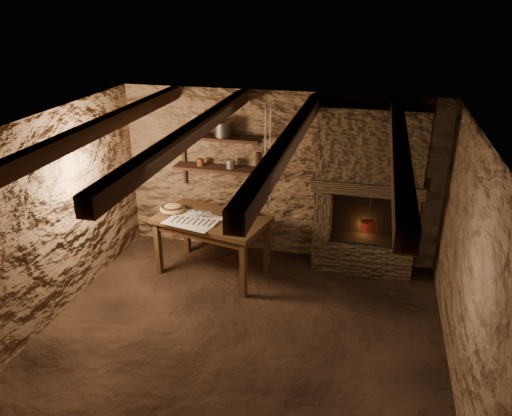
% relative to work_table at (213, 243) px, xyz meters
% --- Properties ---
extents(floor, '(4.50, 4.50, 0.00)m').
position_rel_work_table_xyz_m(floor, '(0.73, -1.17, -0.45)').
color(floor, black).
rests_on(floor, ground).
extents(back_wall, '(4.50, 0.04, 2.40)m').
position_rel_work_table_xyz_m(back_wall, '(0.73, 0.83, 0.75)').
color(back_wall, '#503625').
rests_on(back_wall, floor).
extents(front_wall, '(4.50, 0.04, 2.40)m').
position_rel_work_table_xyz_m(front_wall, '(0.73, -3.17, 0.75)').
color(front_wall, '#503625').
rests_on(front_wall, floor).
extents(left_wall, '(0.04, 4.00, 2.40)m').
position_rel_work_table_xyz_m(left_wall, '(-1.52, -1.17, 0.75)').
color(left_wall, '#503625').
rests_on(left_wall, floor).
extents(right_wall, '(0.04, 4.00, 2.40)m').
position_rel_work_table_xyz_m(right_wall, '(2.98, -1.17, 0.75)').
color(right_wall, '#503625').
rests_on(right_wall, floor).
extents(ceiling, '(4.50, 4.00, 0.04)m').
position_rel_work_table_xyz_m(ceiling, '(0.73, -1.17, 1.95)').
color(ceiling, black).
rests_on(ceiling, back_wall).
extents(beam_far_left, '(0.14, 3.95, 0.16)m').
position_rel_work_table_xyz_m(beam_far_left, '(-0.77, -1.17, 1.86)').
color(beam_far_left, black).
rests_on(beam_far_left, ceiling).
extents(beam_mid_left, '(0.14, 3.95, 0.16)m').
position_rel_work_table_xyz_m(beam_mid_left, '(0.23, -1.17, 1.86)').
color(beam_mid_left, black).
rests_on(beam_mid_left, ceiling).
extents(beam_mid_right, '(0.14, 3.95, 0.16)m').
position_rel_work_table_xyz_m(beam_mid_right, '(1.23, -1.17, 1.86)').
color(beam_mid_right, black).
rests_on(beam_mid_right, ceiling).
extents(beam_far_right, '(0.14, 3.95, 0.16)m').
position_rel_work_table_xyz_m(beam_far_right, '(2.23, -1.17, 1.86)').
color(beam_far_right, black).
rests_on(beam_far_right, ceiling).
extents(shelf_lower, '(1.25, 0.30, 0.04)m').
position_rel_work_table_xyz_m(shelf_lower, '(-0.12, 0.67, 0.85)').
color(shelf_lower, black).
rests_on(shelf_lower, back_wall).
extents(shelf_upper, '(1.25, 0.30, 0.04)m').
position_rel_work_table_xyz_m(shelf_upper, '(-0.12, 0.67, 1.30)').
color(shelf_upper, black).
rests_on(shelf_upper, back_wall).
extents(hearth, '(1.43, 0.51, 2.30)m').
position_rel_work_table_xyz_m(hearth, '(1.98, 0.60, 0.78)').
color(hearth, '#37281B').
rests_on(hearth, floor).
extents(work_table, '(1.62, 1.15, 0.84)m').
position_rel_work_table_xyz_m(work_table, '(0.00, 0.00, 0.00)').
color(work_table, black).
rests_on(work_table, floor).
extents(linen_cloth, '(0.78, 0.68, 0.01)m').
position_rel_work_table_xyz_m(linen_cloth, '(-0.20, -0.15, 0.39)').
color(linen_cloth, beige).
rests_on(linen_cloth, work_table).
extents(pewter_cutlery_row, '(0.60, 0.34, 0.01)m').
position_rel_work_table_xyz_m(pewter_cutlery_row, '(-0.20, -0.17, 0.40)').
color(pewter_cutlery_row, gray).
rests_on(pewter_cutlery_row, linen_cloth).
extents(drinking_glasses, '(0.22, 0.06, 0.09)m').
position_rel_work_table_xyz_m(drinking_glasses, '(-0.18, -0.02, 0.44)').
color(drinking_glasses, white).
rests_on(drinking_glasses, linen_cloth).
extents(stoneware_jug, '(0.13, 0.12, 0.41)m').
position_rel_work_table_xyz_m(stoneware_jug, '(0.54, 0.23, 0.56)').
color(stoneware_jug, '#AA6C21').
rests_on(stoneware_jug, work_table).
extents(wooden_bowl, '(0.35, 0.35, 0.12)m').
position_rel_work_table_xyz_m(wooden_bowl, '(-0.58, 0.07, 0.43)').
color(wooden_bowl, olive).
rests_on(wooden_bowl, work_table).
extents(iron_stockpot, '(0.30, 0.30, 0.19)m').
position_rel_work_table_xyz_m(iron_stockpot, '(-0.01, 0.67, 1.41)').
color(iron_stockpot, '#2A2825').
rests_on(iron_stockpot, shelf_upper).
extents(tin_pan, '(0.26, 0.13, 0.25)m').
position_rel_work_table_xyz_m(tin_pan, '(-0.41, 0.77, 1.45)').
color(tin_pan, '#969792').
rests_on(tin_pan, shelf_upper).
extents(small_kettle, '(0.19, 0.15, 0.19)m').
position_rel_work_table_xyz_m(small_kettle, '(0.08, 0.67, 0.93)').
color(small_kettle, '#969792').
rests_on(small_kettle, shelf_lower).
extents(rusty_tin, '(0.13, 0.13, 0.10)m').
position_rel_work_table_xyz_m(rusty_tin, '(-0.37, 0.67, 0.92)').
color(rusty_tin, '#5A2612').
rests_on(rusty_tin, shelf_lower).
extents(red_pot, '(0.24, 0.24, 0.54)m').
position_rel_work_table_xyz_m(red_pot, '(2.04, 0.55, 0.25)').
color(red_pot, maroon).
rests_on(red_pot, hearth).
extents(hanging_ropes, '(0.08, 0.08, 1.20)m').
position_rel_work_table_xyz_m(hanging_ropes, '(0.78, -0.12, 1.35)').
color(hanging_ropes, beige).
rests_on(hanging_ropes, ceiling).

